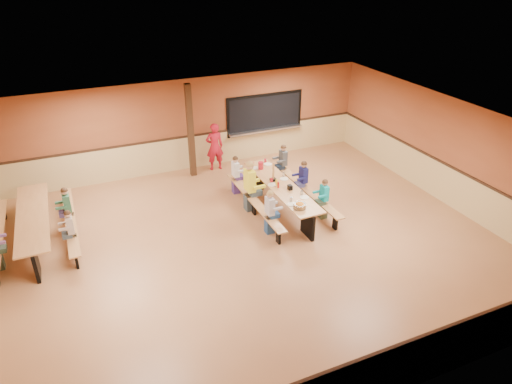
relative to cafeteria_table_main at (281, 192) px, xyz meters
name	(u,v)px	position (x,y,z in m)	size (l,w,h in m)	color
ground	(251,243)	(-1.45, -1.30, -0.53)	(12.00, 12.00, 0.00)	#945C38
room_envelope	(251,220)	(-1.45, -1.30, 0.16)	(12.04, 10.04, 3.02)	brown
kitchen_pass_through	(265,115)	(1.15, 3.66, 0.96)	(2.78, 0.28, 1.38)	black
structural_post	(191,131)	(-1.65, 3.10, 0.97)	(0.18, 0.18, 3.00)	#321E10
cafeteria_table_main	(281,192)	(0.00, 0.00, 0.00)	(1.91, 3.70, 0.74)	#B67D48
cafeteria_table_second	(34,223)	(-6.35, 0.95, 0.00)	(1.91, 3.70, 0.74)	#B67D48
seated_child_white_left	(270,212)	(-0.83, -1.02, 0.08)	(0.37, 0.30, 1.20)	#BCBAC1
seated_adult_yellow	(250,186)	(-0.83, 0.30, 0.20)	(0.49, 0.40, 1.46)	#FFF931
seated_child_grey_left	(236,175)	(-0.83, 1.39, 0.06)	(0.35, 0.29, 1.17)	white
seated_child_teal_right	(324,199)	(0.82, -0.92, 0.05)	(0.34, 0.28, 1.15)	#0E949D
seated_child_navy_right	(303,181)	(0.82, 0.24, 0.07)	(0.36, 0.30, 1.20)	#171953
seated_child_char_right	(283,163)	(0.82, 1.55, 0.08)	(0.37, 0.30, 1.21)	#474D52
seated_child_green_sec	(68,209)	(-5.52, 1.18, 0.08)	(0.37, 0.30, 1.21)	#326A4C
seated_child_tan_sec	(71,232)	(-5.52, 0.08, 0.04)	(0.33, 0.27, 1.13)	tan
standing_woman	(215,147)	(-0.84, 3.25, 0.28)	(0.59, 0.38, 1.61)	#B51427
punch_pitcher	(261,166)	(-0.10, 1.19, 0.32)	(0.16, 0.16, 0.22)	#B11725
chip_bowl	(300,206)	(-0.14, -1.34, 0.29)	(0.32, 0.32, 0.15)	orange
napkin_dispenser	(290,187)	(0.10, -0.33, 0.28)	(0.10, 0.14, 0.13)	black
condiment_mustard	(277,183)	(-0.13, 0.04, 0.30)	(0.06, 0.06, 0.17)	yellow
condiment_ketchup	(278,185)	(-0.15, -0.11, 0.30)	(0.06, 0.06, 0.17)	#B2140F
table_paddle	(273,176)	(-0.09, 0.34, 0.35)	(0.16, 0.16, 0.56)	black
place_settings	(281,183)	(0.00, 0.00, 0.27)	(0.65, 3.30, 0.11)	beige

